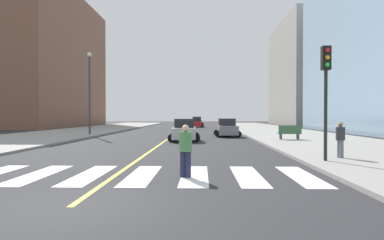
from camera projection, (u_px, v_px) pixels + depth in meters
ground_plane at (70, 208)px, 7.38m from camera, size 220.00×220.00×0.00m
sidewalk_kerb_east at (315, 140)px, 27.02m from camera, size 10.00×120.00×0.15m
sidewalk_kerb_west at (21, 139)px, 27.73m from camera, size 10.00×120.00×0.15m
crosswalk_paint at (116, 175)px, 11.38m from camera, size 13.50×4.00×0.01m
lane_divider_paint at (181, 130)px, 47.36m from camera, size 0.16×80.00×0.01m
parking_garage_concrete at (323, 74)px, 69.93m from camera, size 18.00×24.00×21.67m
low_rise_brick_west at (38, 62)px, 61.90m from camera, size 16.00×32.00×24.20m
car_red_nearest at (197, 123)px, 57.71m from camera, size 2.41×3.84×1.71m
car_blue_second at (197, 122)px, 64.45m from camera, size 2.66×4.15×1.82m
car_gray_third at (227, 128)px, 32.16m from camera, size 2.52×3.97×1.76m
car_silver_fourth at (184, 131)px, 26.60m from camera, size 2.55×4.03×1.78m
traffic_light_near_corner at (326, 80)px, 13.90m from camera, size 0.36×0.41×4.81m
park_bench at (289, 133)px, 26.28m from camera, size 1.81×0.58×1.12m
pedestrian_crossing at (186, 148)px, 10.97m from camera, size 0.43×0.43×1.74m
pedestrian_waiting_east at (340, 138)px, 14.92m from camera, size 0.39×0.39×1.60m
street_lamp at (90, 87)px, 33.41m from camera, size 0.44×0.44×8.23m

